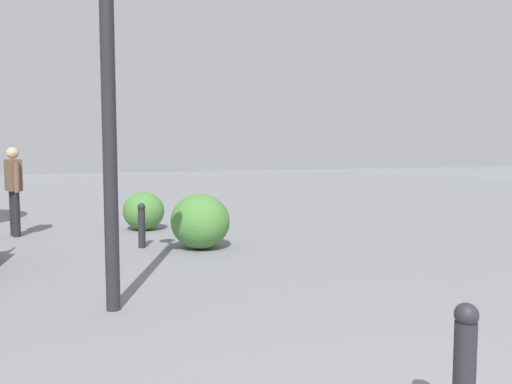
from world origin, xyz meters
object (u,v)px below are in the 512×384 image
Objects in this scene: lamppost at (107,30)px; bollard_near at (465,369)px; pedestrian at (14,185)px; bollard_mid at (142,224)px.

bollard_near is (-3.16, -1.29, -2.38)m from lamppost.
pedestrian is 2.25× the size of bollard_mid.
bollard_near is (-8.55, -2.11, -0.59)m from pedestrian.
lamppost is 5.53× the size of bollard_mid.
lamppost is 5.73m from pedestrian.
lamppost is at bearing 161.17° from bollard_mid.
bollard_mid is at bearing -140.24° from pedestrian.
bollard_near is at bearing -166.14° from pedestrian.
lamppost is 5.44× the size of bollard_near.
lamppost reaches higher than bollard_mid.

